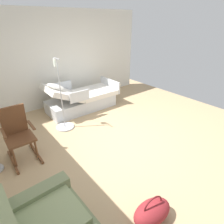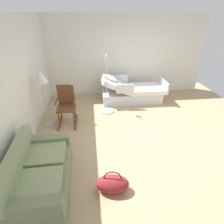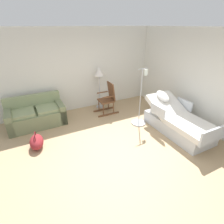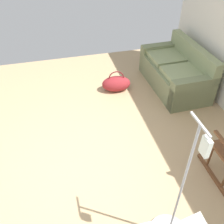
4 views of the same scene
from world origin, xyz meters
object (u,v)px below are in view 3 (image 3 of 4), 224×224
(rocking_chair, at_px, (108,99))
(duffel_bag, at_px, (37,142))
(couch, at_px, (36,115))
(iv_pole, at_px, (139,116))
(hospital_bed, at_px, (178,122))
(floor_lamp, at_px, (99,74))

(rocking_chair, height_order, duffel_bag, rocking_chair)
(rocking_chair, bearing_deg, duffel_bag, -158.66)
(couch, xyz_separation_m, duffel_bag, (-0.15, -1.18, -0.15))
(iv_pole, bearing_deg, rocking_chair, 114.41)
(hospital_bed, relative_size, couch, 1.29)
(duffel_bag, bearing_deg, rocking_chair, 21.34)
(couch, xyz_separation_m, floor_lamp, (2.20, 0.28, 0.92))
(duffel_bag, relative_size, iv_pole, 0.35)
(duffel_bag, bearing_deg, hospital_bed, -16.39)
(rocking_chair, height_order, iv_pole, iv_pole)
(floor_lamp, height_order, duffel_bag, floor_lamp)
(hospital_bed, relative_size, duffel_bag, 3.53)
(couch, distance_m, iv_pole, 3.10)
(hospital_bed, relative_size, iv_pole, 1.24)
(couch, distance_m, duffel_bag, 1.20)
(couch, xyz_separation_m, iv_pole, (2.78, -1.36, -0.06))
(hospital_bed, relative_size, rocking_chair, 2.00)
(rocking_chair, relative_size, iv_pole, 0.62)
(iv_pole, bearing_deg, floor_lamp, 109.67)
(hospital_bed, bearing_deg, rocking_chair, 120.64)
(couch, height_order, rocking_chair, rocking_chair)
(rocking_chair, distance_m, floor_lamp, 0.89)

